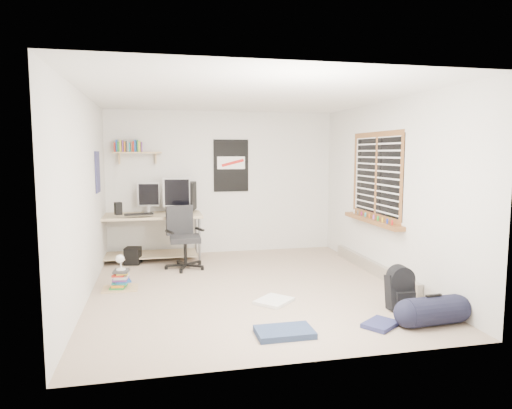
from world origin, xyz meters
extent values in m
cube|color=gray|center=(0.00, 0.00, -0.01)|extent=(4.00, 4.50, 0.01)
cube|color=white|center=(0.00, 0.00, 2.50)|extent=(4.00, 4.50, 0.01)
cube|color=silver|center=(0.00, 2.25, 1.25)|extent=(4.00, 0.01, 2.50)
cube|color=silver|center=(-2.00, 0.00, 1.25)|extent=(0.01, 4.50, 2.50)
cube|color=silver|center=(2.00, 0.00, 1.25)|extent=(0.01, 4.50, 2.50)
cube|color=tan|center=(-1.32, 1.84, 0.36)|extent=(1.82, 0.90, 0.81)
cube|color=#ACADB1|center=(-1.29, 2.00, 1.01)|extent=(0.37, 0.14, 0.40)
cube|color=#9B9CA0|center=(-0.83, 1.78, 1.05)|extent=(0.45, 0.18, 0.49)
cube|color=black|center=(-0.63, 2.00, 1.05)|extent=(0.31, 0.49, 0.47)
cube|color=black|center=(-1.44, 1.53, 0.82)|extent=(0.45, 0.21, 0.02)
cube|color=black|center=(-1.75, 1.60, 0.91)|extent=(0.13, 0.13, 0.20)
cube|color=black|center=(-0.80, 1.87, 0.90)|extent=(0.11, 0.11, 0.19)
cube|color=black|center=(-0.74, 1.19, 0.49)|extent=(0.80, 0.80, 0.97)
cube|color=tan|center=(-1.45, 2.14, 1.78)|extent=(0.80, 0.22, 0.24)
cube|color=black|center=(0.15, 2.23, 1.55)|extent=(0.62, 0.03, 0.92)
cube|color=navy|center=(-1.99, 1.20, 1.50)|extent=(0.02, 0.42, 0.60)
cube|color=brown|center=(1.95, 0.30, 1.45)|extent=(0.10, 1.50, 1.26)
cube|color=#B7B2A8|center=(1.96, 0.30, 0.09)|extent=(0.08, 2.50, 0.18)
cube|color=black|center=(1.53, -1.20, 0.20)|extent=(0.31, 0.26, 0.39)
cylinder|color=black|center=(1.61, -1.72, 0.14)|extent=(0.32, 0.32, 0.59)
cube|color=silver|center=(0.19, -0.68, 0.02)|extent=(0.54, 0.54, 0.04)
cube|color=navy|center=(0.04, -1.65, 0.03)|extent=(0.56, 0.36, 0.06)
cube|color=navy|center=(1.07, -1.64, 0.03)|extent=(0.44, 0.42, 0.04)
cube|color=brown|center=(-1.65, 0.28, 0.15)|extent=(0.51, 0.45, 0.30)
cube|color=silver|center=(-1.63, 0.26, 0.38)|extent=(0.12, 0.20, 0.20)
cube|color=black|center=(-1.55, 1.63, 0.14)|extent=(0.28, 0.28, 0.26)
camera|label=1|loc=(-1.15, -5.78, 1.78)|focal=32.00mm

